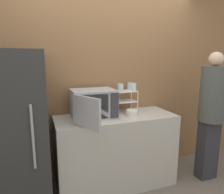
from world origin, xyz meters
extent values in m
cube|color=olive|center=(0.00, 0.63, 1.30)|extent=(8.00, 0.06, 2.60)
cube|color=#B7B2A8|center=(0.00, 0.29, 0.46)|extent=(1.49, 0.59, 0.92)
cube|color=#ADADB2|center=(-0.27, 0.35, 1.09)|extent=(0.51, 0.39, 0.34)
cube|color=#B7B2A8|center=(-0.33, 0.16, 1.09)|extent=(0.37, 0.01, 0.29)
cube|color=#333338|center=(-0.07, 0.15, 1.09)|extent=(0.10, 0.01, 0.30)
cube|color=#ADADB2|center=(-0.45, -0.03, 1.09)|extent=(0.21, 0.37, 0.32)
cylinder|color=white|center=(0.05, 0.35, 1.07)|extent=(0.01, 0.01, 0.28)
cylinder|color=white|center=(0.33, 0.35, 1.07)|extent=(0.01, 0.01, 0.28)
cylinder|color=white|center=(0.05, 0.54, 1.07)|extent=(0.01, 0.01, 0.28)
cylinder|color=white|center=(0.33, 0.54, 1.07)|extent=(0.01, 0.01, 0.28)
cube|color=white|center=(0.19, 0.44, 1.07)|extent=(0.27, 0.20, 0.01)
cube|color=white|center=(0.19, 0.44, 1.20)|extent=(0.27, 0.20, 0.01)
cylinder|color=silver|center=(0.10, 0.39, 1.26)|extent=(0.07, 0.07, 0.10)
cylinder|color=silver|center=(0.28, 0.50, 1.26)|extent=(0.07, 0.07, 0.10)
cylinder|color=silver|center=(0.28, 0.39, 1.26)|extent=(0.07, 0.07, 0.10)
cylinder|color=silver|center=(0.20, 0.25, 0.93)|extent=(0.08, 0.08, 0.01)
cylinder|color=silver|center=(0.20, 0.25, 0.96)|extent=(0.15, 0.15, 0.07)
cube|color=#2D2D33|center=(1.23, 0.00, 0.41)|extent=(0.26, 0.16, 0.81)
cylinder|color=#474C47|center=(1.23, 0.00, 1.17)|extent=(0.32, 0.32, 0.72)
sphere|color=beige|center=(1.23, 0.00, 1.62)|extent=(0.18, 0.18, 0.18)
cube|color=#2D2D2D|center=(-1.16, 0.24, 0.85)|extent=(0.70, 0.69, 1.70)
cylinder|color=#99999E|center=(-0.95, -0.11, 0.94)|extent=(0.02, 0.02, 0.60)
camera|label=1|loc=(-0.88, -1.92, 1.61)|focal=32.00mm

